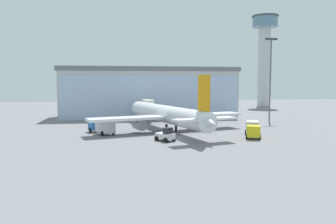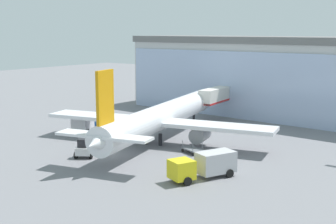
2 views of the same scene
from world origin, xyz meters
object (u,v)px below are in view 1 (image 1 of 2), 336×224
(pushback_tug, at_px, (166,135))
(control_tower, at_px, (264,50))
(airplane, at_px, (167,115))
(fuel_truck, at_px, (253,128))
(baggage_cart, at_px, (204,129))
(safety_cone_wingtip, at_px, (93,132))
(catering_truck, at_px, (102,126))
(safety_cone_nose, at_px, (167,135))
(apron_light_mast, at_px, (270,73))
(jet_bridge, at_px, (144,104))

(pushback_tug, bearing_deg, control_tower, -69.96)
(airplane, xyz_separation_m, fuel_truck, (13.86, -9.84, -1.82))
(control_tower, distance_m, baggage_cart, 81.98)
(safety_cone_wingtip, bearing_deg, catering_truck, -31.60)
(control_tower, xyz_separation_m, safety_cone_wingtip, (-66.96, -62.65, -22.98))
(fuel_truck, distance_m, safety_cone_nose, 15.49)
(apron_light_mast, height_order, safety_cone_nose, apron_light_mast)
(catering_truck, bearing_deg, control_tower, -72.77)
(jet_bridge, bearing_deg, safety_cone_wingtip, 141.74)
(fuel_truck, xyz_separation_m, baggage_cart, (-6.74, 7.55, -0.97))
(catering_truck, bearing_deg, airplane, -110.40)
(control_tower, bearing_deg, airplane, -130.07)
(baggage_cart, bearing_deg, airplane, 2.76)
(catering_truck, distance_m, pushback_tug, 14.46)
(jet_bridge, xyz_separation_m, safety_cone_nose, (1.01, -26.73, -3.85))
(airplane, distance_m, pushback_tug, 11.90)
(jet_bridge, bearing_deg, catering_truck, 146.69)
(jet_bridge, bearing_deg, apron_light_mast, -108.66)
(apron_light_mast, bearing_deg, safety_cone_wingtip, -162.93)
(airplane, height_order, catering_truck, airplane)
(airplane, distance_m, catering_truck, 13.11)
(jet_bridge, xyz_separation_m, control_tower, (54.69, 42.59, 19.13))
(jet_bridge, height_order, apron_light_mast, apron_light_mast)
(apron_light_mast, distance_m, fuel_truck, 29.54)
(pushback_tug, xyz_separation_m, safety_cone_nose, (1.02, 4.31, -0.70))
(apron_light_mast, xyz_separation_m, catering_truck, (-42.07, -14.52, -10.79))
(pushback_tug, xyz_separation_m, safety_cone_wingtip, (-12.26, 10.98, -0.70))
(baggage_cart, distance_m, pushback_tug, 13.19)
(apron_light_mast, xyz_separation_m, fuel_truck, (-15.32, -22.84, -10.79))
(pushback_tug, bearing_deg, airplane, -45.07)
(fuel_truck, xyz_separation_m, safety_cone_nose, (-15.20, 2.72, -1.19))
(fuel_truck, bearing_deg, jet_bridge, -128.70)
(jet_bridge, height_order, safety_cone_wingtip, jet_bridge)
(catering_truck, height_order, safety_cone_wingtip, catering_truck)
(safety_cone_nose, height_order, safety_cone_wingtip, same)
(control_tower, bearing_deg, apron_light_mast, -115.20)
(apron_light_mast, distance_m, pushback_tug, 41.47)
(control_tower, xyz_separation_m, apron_light_mast, (-23.15, -49.20, -11.00))
(safety_cone_nose, bearing_deg, catering_truck, 154.12)
(control_tower, distance_m, catering_truck, 93.75)
(safety_cone_nose, distance_m, safety_cone_wingtip, 14.86)
(catering_truck, relative_size, fuel_truck, 0.99)
(catering_truck, distance_m, safety_cone_nose, 12.89)
(control_tower, relative_size, airplane, 1.03)
(baggage_cart, relative_size, safety_cone_wingtip, 5.79)
(control_tower, bearing_deg, jet_bridge, -142.09)
(apron_light_mast, height_order, safety_cone_wingtip, apron_light_mast)
(baggage_cart, height_order, safety_cone_nose, baggage_cart)
(jet_bridge, bearing_deg, pushback_tug, 173.16)
(airplane, xyz_separation_m, pushback_tug, (-2.37, -11.43, -2.31))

